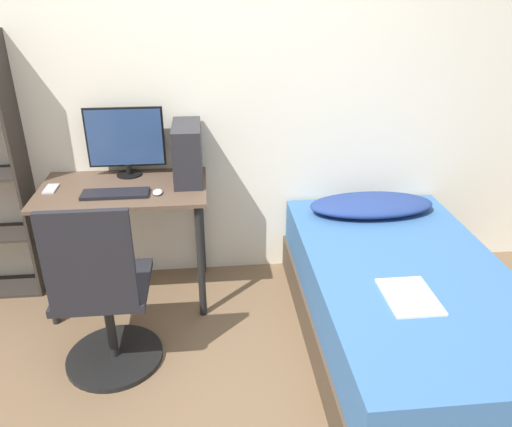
{
  "coord_description": "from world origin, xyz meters",
  "views": [
    {
      "loc": [
        0.09,
        -1.65,
        1.91
      ],
      "look_at": [
        0.33,
        0.76,
        0.75
      ],
      "focal_mm": 35.0,
      "sensor_mm": 36.0,
      "label": 1
    }
  ],
  "objects_px": {
    "office_chair": "(104,307)",
    "pc_tower": "(188,153)",
    "monitor": "(125,140)",
    "keyboard": "(115,194)",
    "bed": "(404,308)"
  },
  "relations": [
    {
      "from": "office_chair",
      "to": "monitor",
      "type": "xyz_separation_m",
      "value": [
        0.06,
        0.87,
        0.61
      ]
    },
    {
      "from": "keyboard",
      "to": "pc_tower",
      "type": "height_order",
      "value": "pc_tower"
    },
    {
      "from": "bed",
      "to": "monitor",
      "type": "relative_size",
      "value": 3.99
    },
    {
      "from": "monitor",
      "to": "pc_tower",
      "type": "distance_m",
      "value": 0.4
    },
    {
      "from": "office_chair",
      "to": "keyboard",
      "type": "xyz_separation_m",
      "value": [
        0.02,
        0.55,
        0.39
      ]
    },
    {
      "from": "office_chair",
      "to": "monitor",
      "type": "distance_m",
      "value": 1.06
    },
    {
      "from": "monitor",
      "to": "bed",
      "type": "bearing_deg",
      "value": -28.78
    },
    {
      "from": "keyboard",
      "to": "pc_tower",
      "type": "relative_size",
      "value": 0.98
    },
    {
      "from": "monitor",
      "to": "keyboard",
      "type": "distance_m",
      "value": 0.39
    },
    {
      "from": "monitor",
      "to": "pc_tower",
      "type": "relative_size",
      "value": 1.23
    },
    {
      "from": "bed",
      "to": "pc_tower",
      "type": "distance_m",
      "value": 1.54
    },
    {
      "from": "bed",
      "to": "keyboard",
      "type": "height_order",
      "value": "keyboard"
    },
    {
      "from": "monitor",
      "to": "pc_tower",
      "type": "xyz_separation_m",
      "value": [
        0.38,
        -0.11,
        -0.06
      ]
    },
    {
      "from": "office_chair",
      "to": "monitor",
      "type": "height_order",
      "value": "monitor"
    },
    {
      "from": "office_chair",
      "to": "pc_tower",
      "type": "xyz_separation_m",
      "value": [
        0.43,
        0.76,
        0.55
      ]
    }
  ]
}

